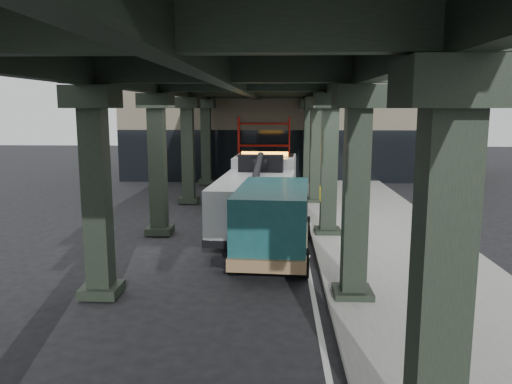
# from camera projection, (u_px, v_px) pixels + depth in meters

# --- Properties ---
(ground) EXTENTS (90.00, 90.00, 0.00)m
(ground) POSITION_uv_depth(u_px,v_px,m) (251.00, 252.00, 15.83)
(ground) COLOR black
(ground) RESTS_ON ground
(sidewalk) EXTENTS (5.00, 40.00, 0.15)m
(sidewalk) POSITION_uv_depth(u_px,v_px,m) (381.00, 235.00, 17.60)
(sidewalk) COLOR gray
(sidewalk) RESTS_ON ground
(lane_stripe) EXTENTS (0.12, 38.00, 0.01)m
(lane_stripe) POSITION_uv_depth(u_px,v_px,m) (302.00, 236.00, 17.73)
(lane_stripe) COLOR silver
(lane_stripe) RESTS_ON ground
(viaduct) EXTENTS (7.40, 32.00, 6.40)m
(viaduct) POSITION_uv_depth(u_px,v_px,m) (242.00, 80.00, 16.92)
(viaduct) COLOR black
(viaduct) RESTS_ON ground
(building) EXTENTS (22.00, 10.00, 8.00)m
(building) POSITION_uv_depth(u_px,v_px,m) (295.00, 115.00, 34.79)
(building) COLOR #C6B793
(building) RESTS_ON ground
(scaffolding) EXTENTS (3.08, 0.88, 4.00)m
(scaffolding) POSITION_uv_depth(u_px,v_px,m) (264.00, 149.00, 29.91)
(scaffolding) COLOR red
(scaffolding) RESTS_ON ground
(tow_truck) EXTENTS (3.05, 8.96, 2.89)m
(tow_truck) POSITION_uv_depth(u_px,v_px,m) (260.00, 192.00, 18.59)
(tow_truck) COLOR black
(tow_truck) RESTS_ON ground
(towed_van) EXTENTS (2.52, 5.61, 2.22)m
(towed_van) POSITION_uv_depth(u_px,v_px,m) (274.00, 219.00, 15.04)
(towed_van) COLOR #134447
(towed_van) RESTS_ON ground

